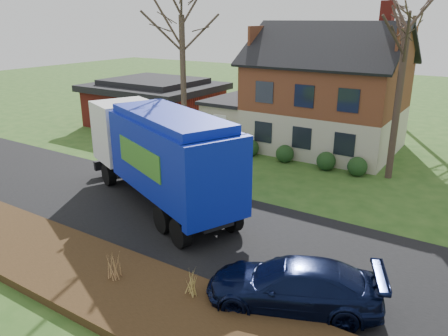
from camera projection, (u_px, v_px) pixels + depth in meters
The scene contains 12 objects.
ground at pixel (166, 214), 19.44m from camera, with size 120.00×120.00×0.00m, color #284D19.
road at pixel (166, 214), 19.43m from camera, with size 80.00×7.00×0.02m, color black.
mulch_verge at pixel (67, 264), 15.18m from camera, with size 80.00×3.50×0.30m, color black.
main_house at pixel (319, 87), 28.40m from camera, with size 12.95×8.95×9.26m.
ranch_house at pixel (155, 102), 35.34m from camera, with size 9.80×8.20×3.70m.
garbage_truck at pixel (160, 151), 19.58m from camera, with size 10.84×6.80×4.54m.
silver_sedan at pixel (193, 157), 24.59m from camera, with size 1.79×5.13×1.69m, color #95989B.
navy_wagon at pixel (293, 285), 12.94m from camera, with size 2.11×5.19×1.51m, color black.
tree_front_east at pixel (411, 0), 20.95m from camera, with size 4.03×4.03×11.19m.
tree_back at pixel (417, 0), 32.22m from camera, with size 3.63×3.63×11.49m.
grass_clump_mid at pixel (114, 265), 14.01m from camera, with size 0.34×0.28×0.94m.
grass_clump_east at pixel (191, 283), 13.10m from camera, with size 0.35×0.29×0.89m.
Camera 1 is at (11.82, -13.45, 8.26)m, focal length 35.00 mm.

